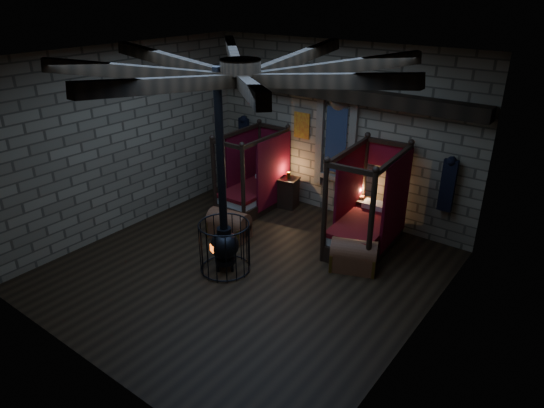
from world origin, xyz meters
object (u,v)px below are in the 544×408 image
Objects in this scene: bed_right at (366,224)px; trunk_right at (354,256)px; bed_left at (254,190)px; trunk_left at (229,225)px; stove at (225,243)px.

bed_right reaches higher than trunk_right.
trunk_left is (0.56, -1.62, -0.20)m from bed_left.
bed_right is 3.18m from stove.
bed_right reaches higher than trunk_left.
trunk_left is 2.98m from trunk_right.
stove is (-1.81, -2.61, 0.08)m from bed_right.
bed_right is at bearing 21.48° from trunk_left.
trunk_right is (2.93, 0.50, -0.00)m from trunk_left.
stove is at bearing -59.55° from trunk_left.
stove is (0.87, -1.10, 0.33)m from trunk_left.
stove is (1.43, -2.72, 0.13)m from bed_left.
bed_left reaches higher than trunk_left.
bed_left is 1.90× the size of trunk_right.
trunk_left is at bearing -71.63° from bed_left.
bed_right is 2.08× the size of trunk_right.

